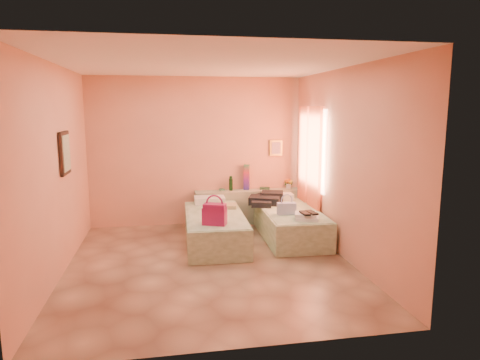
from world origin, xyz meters
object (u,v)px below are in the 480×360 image
object	(u,v)px
towel_stack	(307,216)
magenta_handbag	(215,214)
green_book	(265,188)
flower_vase	(289,183)
bed_right	(289,223)
bed_left	(215,228)
water_bottle	(231,184)
blue_handbag	(287,209)
headboard_ledge	(248,207)

from	to	relation	value
towel_stack	magenta_handbag	bearing A→B (deg)	-178.73
green_book	flower_vase	size ratio (longest dim) A/B	0.85
bed_right	green_book	xyz separation A→B (m)	(-0.18, 1.11, 0.42)
flower_vase	towel_stack	distance (m)	1.85
bed_left	towel_stack	size ratio (longest dim) A/B	5.71
green_book	flower_vase	distance (m)	0.49
water_bottle	blue_handbag	xyz separation A→B (m)	(0.70, -1.44, -0.19)
headboard_ledge	green_book	xyz separation A→B (m)	(0.35, 0.06, 0.34)
bed_right	blue_handbag	xyz separation A→B (m)	(-0.16, -0.34, 0.35)
headboard_ledge	magenta_handbag	size ratio (longest dim) A/B	5.96
headboard_ledge	flower_vase	xyz separation A→B (m)	(0.83, 0.05, 0.44)
bed_right	towel_stack	xyz separation A→B (m)	(0.07, -0.72, 0.30)
bed_right	magenta_handbag	distance (m)	1.63
water_bottle	bed_left	bearing A→B (deg)	-110.87
water_bottle	green_book	distance (m)	0.68
headboard_ledge	green_book	world-z (taller)	green_book
green_book	flower_vase	xyz separation A→B (m)	(0.48, -0.01, 0.10)
headboard_ledge	green_book	distance (m)	0.49
bed_right	water_bottle	distance (m)	1.49
headboard_ledge	magenta_handbag	xyz separation A→B (m)	(-0.87, -1.80, 0.34)
blue_handbag	headboard_ledge	bearing A→B (deg)	106.96
water_bottle	towel_stack	xyz separation A→B (m)	(0.92, -1.82, -0.23)
green_book	bed_left	bearing A→B (deg)	-117.85
headboard_ledge	magenta_handbag	world-z (taller)	magenta_handbag
bed_right	water_bottle	bearing A→B (deg)	129.73
green_book	headboard_ledge	bearing A→B (deg)	-154.47
bed_left	towel_stack	bearing A→B (deg)	-22.36
headboard_ledge	bed_right	bearing A→B (deg)	-63.43
blue_handbag	bed_right	bearing A→B (deg)	67.39
bed_right	bed_left	bearing A→B (deg)	-173.68
bed_right	water_bottle	xyz separation A→B (m)	(-0.85, 1.10, 0.53)
flower_vase	magenta_handbag	size ratio (longest dim) A/B	0.66
bed_left	towel_stack	world-z (taller)	towel_stack
green_book	towel_stack	bearing A→B (deg)	-67.25
bed_left	towel_stack	distance (m)	1.54
magenta_handbag	towel_stack	size ratio (longest dim) A/B	0.98
blue_handbag	towel_stack	distance (m)	0.44
bed_left	water_bottle	bearing A→B (deg)	70.99
water_bottle	towel_stack	size ratio (longest dim) A/B	0.76
flower_vase	towel_stack	world-z (taller)	flower_vase
bed_left	bed_right	bearing A→B (deg)	6.32
magenta_handbag	towel_stack	distance (m)	1.46
green_book	blue_handbag	world-z (taller)	blue_handbag
towel_stack	green_book	bearing A→B (deg)	97.64
water_bottle	blue_handbag	distance (m)	1.61
blue_handbag	towel_stack	bearing A→B (deg)	-57.10
headboard_ledge	bed_right	size ratio (longest dim) A/B	1.02
bed_left	flower_vase	distance (m)	2.08
flower_vase	magenta_handbag	xyz separation A→B (m)	(-1.69, -1.86, -0.10)
bed_left	bed_right	distance (m)	1.32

